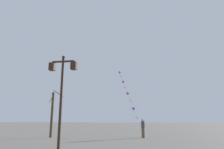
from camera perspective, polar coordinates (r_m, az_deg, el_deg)
The scene contains 5 objects.
ground_plane at distance 21.53m, azimuth 5.86°, elevation -17.20°, with size 160.00×160.00×0.00m, color gray.
twin_lantern_lamp_post at distance 10.06m, azimuth -14.31°, elevation -2.77°, with size 1.43×0.28×4.84m.
kite_train at distance 27.25m, azimuth 4.54°, elevation -5.49°, with size 4.05×12.10×9.73m.
kite_flyer at distance 18.97m, azimuth 8.94°, elevation -14.98°, with size 0.33×0.63×1.71m.
bare_tree at distance 19.97m, azimuth -16.98°, elevation -10.70°, with size 1.41×1.19×4.45m.
Camera 1 is at (1.34, -1.42, 1.67)m, focal length 31.50 mm.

